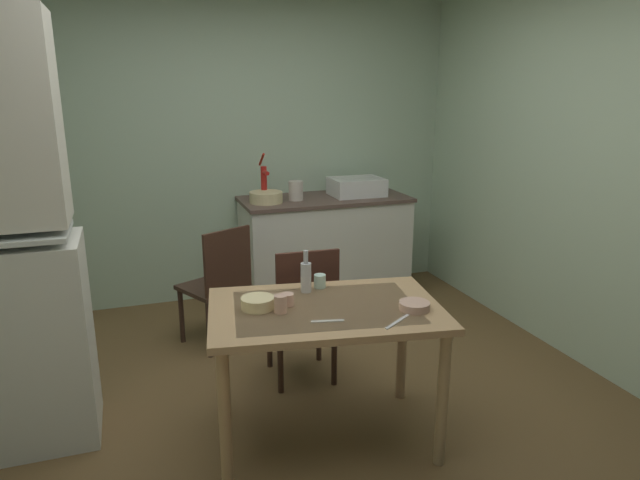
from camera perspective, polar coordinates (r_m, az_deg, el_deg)
The scene contains 19 objects.
ground_plane at distance 3.36m, azimuth -1.22°, elevation -17.27°, with size 5.12×5.12×0.00m, color brown.
wall_back at distance 4.90m, azimuth -9.01°, elevation 9.74°, with size 3.96×0.10×2.70m, color #ADC8AB.
wall_right at distance 3.94m, azimuth 27.42°, elevation 6.90°, with size 0.10×4.22×2.70m, color #B2CCAD.
counter_cabinet at distance 4.90m, azimuth 0.47°, elevation -0.81°, with size 1.42×0.64×0.89m.
sink_basin at distance 4.89m, azimuth 3.72°, elevation 5.41°, with size 0.44×0.34×0.15m.
hand_pump at distance 4.67m, azimuth -5.67°, elevation 6.04°, with size 0.05×0.27×0.39m.
mixing_bowl_counter at distance 4.59m, azimuth -5.47°, elevation 4.32°, with size 0.27×0.27×0.09m, color beige.
stoneware_crock at distance 4.67m, azimuth -2.45°, elevation 5.00°, with size 0.12×0.12×0.16m, color beige.
dining_table at distance 2.88m, azimuth 0.54°, elevation -8.55°, with size 1.26×0.92×0.74m.
chair_far_side at distance 3.50m, azimuth -1.71°, elevation -7.25°, with size 0.42×0.42×0.89m.
chair_by_counter at distance 4.04m, azimuth -10.18°, elevation -4.35°, with size 0.54×0.54×0.88m.
serving_bowl_wide at distance 2.83m, azimuth -6.31°, elevation -6.33°, with size 0.17×0.17×0.06m, color beige.
soup_bowl_small at distance 2.84m, azimuth 9.51°, elevation -6.56°, with size 0.15×0.15×0.04m, color tan.
teacup_cream at distance 3.09m, azimuth -0.02°, elevation -4.17°, with size 0.06×0.06×0.07m, color #ADD1C1.
mug_tall at distance 2.86m, azimuth -3.32°, elevation -6.01°, with size 0.07×0.07×0.06m, color tan.
teacup_mint at distance 2.76m, azimuth -3.99°, elevation -6.47°, with size 0.06×0.06×0.09m, color tan.
glass_bottle at distance 3.02m, azimuth -1.34°, elevation -3.64°, with size 0.06×0.06×0.23m.
table_knife at distance 2.69m, azimuth 7.83°, elevation -8.15°, with size 0.20×0.02×0.01m, color silver.
teaspoon_near_bowl at distance 2.67m, azimuth 0.76°, elevation -8.18°, with size 0.16×0.02×0.01m, color beige.
Camera 1 is at (-0.86, -2.70, 1.81)m, focal length 31.72 mm.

